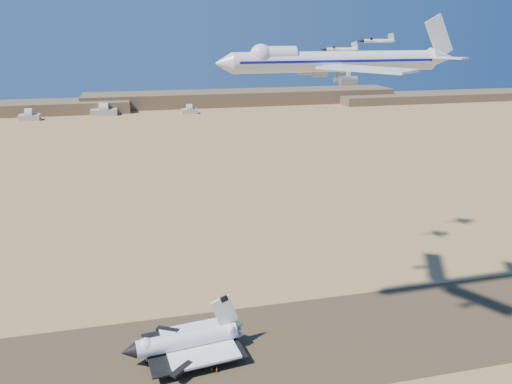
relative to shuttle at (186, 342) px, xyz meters
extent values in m
plane|color=tan|center=(11.25, -1.80, -5.06)|extent=(1200.00, 1200.00, 0.00)
cube|color=brown|center=(11.25, -1.80, -5.03)|extent=(600.00, 50.00, 0.06)
cube|color=brown|center=(131.25, 538.20, 3.94)|extent=(420.00, 60.00, 18.00)
cube|color=brown|center=(411.25, 508.20, 0.44)|extent=(300.00, 60.00, 11.00)
cube|color=beige|center=(-128.75, 468.20, -1.81)|extent=(22.00, 14.00, 6.50)
cube|color=beige|center=(-48.75, 483.20, -1.31)|extent=(30.00, 15.00, 7.50)
cube|color=beige|center=(51.25, 473.20, -2.31)|extent=(19.00, 12.50, 5.50)
cylinder|color=white|center=(0.08, 0.01, 0.71)|extent=(31.24, 9.13, 5.39)
cone|color=black|center=(-17.31, -2.14, 0.71)|extent=(4.93, 5.62, 5.12)
sphere|color=white|center=(-12.34, -1.53, 1.48)|extent=(5.01, 5.01, 5.01)
cube|color=white|center=(3.91, 0.48, -1.50)|extent=(23.86, 25.53, 0.87)
cube|color=black|center=(2.00, 0.25, -1.93)|extent=(31.50, 26.48, 0.48)
cube|color=white|center=(12.51, 1.55, 8.23)|extent=(8.94, 1.76, 11.09)
cylinder|color=gray|center=(-12.34, -1.53, -3.52)|extent=(0.35, 0.35, 3.08)
cylinder|color=black|center=(-12.34, -1.53, -4.53)|extent=(1.10, 0.56, 1.06)
cylinder|color=gray|center=(6.41, -4.06, -3.52)|extent=(0.35, 0.35, 3.08)
cylinder|color=black|center=(6.41, -4.06, -4.53)|extent=(1.10, 0.56, 1.06)
cylinder|color=gray|center=(5.23, 5.50, -3.52)|extent=(0.35, 0.35, 3.08)
cylinder|color=black|center=(5.23, 5.50, -4.53)|extent=(1.10, 0.56, 1.06)
cylinder|color=white|center=(46.25, 1.69, 83.97)|extent=(60.58, 6.95, 5.69)
cone|color=white|center=(13.80, 1.01, 83.97)|extent=(4.56, 5.78, 5.69)
sphere|color=white|center=(24.03, 1.22, 86.01)|extent=(5.87, 5.87, 5.87)
cube|color=white|center=(48.33, -12.50, 82.90)|extent=(20.00, 27.19, 0.62)
cube|color=white|center=(47.73, 15.95, 82.90)|extent=(19.17, 27.42, 0.62)
cube|color=white|center=(78.38, -3.42, 84.86)|extent=(9.25, 10.90, 0.44)
cube|color=white|center=(78.14, 8.14, 84.86)|extent=(9.00, 10.93, 0.44)
cube|color=white|center=(78.26, 2.36, 90.64)|extent=(10.15, 0.83, 12.71)
cylinder|color=gray|center=(44.64, -6.35, 80.23)|extent=(4.49, 2.40, 2.31)
cylinder|color=gray|center=(43.03, -14.39, 80.23)|extent=(4.49, 2.40, 2.31)
cylinder|color=gray|center=(44.31, 9.65, 80.23)|extent=(4.49, 2.40, 2.31)
cylinder|color=gray|center=(42.36, 17.62, 80.23)|extent=(4.49, 2.40, 2.31)
imported|color=orange|center=(7.92, -10.37, -4.04)|extent=(0.61, 0.79, 1.92)
imported|color=orange|center=(4.95, -7.93, -4.09)|extent=(0.89, 1.03, 1.84)
imported|color=orange|center=(6.39, -9.77, -4.18)|extent=(1.01, 1.04, 1.64)
cylinder|color=white|center=(66.90, 48.06, 85.41)|extent=(11.64, 3.01, 1.35)
cone|color=black|center=(60.03, 49.07, 85.41)|extent=(2.66, 1.60, 1.25)
sphere|color=black|center=(64.04, 48.48, 85.90)|extent=(1.35, 1.35, 1.35)
cube|color=white|center=(67.85, 47.92, 85.22)|extent=(4.46, 8.12, 0.24)
cube|color=white|center=(71.67, 47.36, 85.41)|extent=(2.80, 5.08, 0.19)
cube|color=white|center=(71.86, 47.33, 86.76)|extent=(2.92, 0.66, 3.26)
cylinder|color=white|center=(87.68, 59.87, 88.15)|extent=(12.50, 2.37, 1.45)
cone|color=black|center=(80.24, 60.43, 88.15)|extent=(2.79, 1.54, 1.35)
sphere|color=black|center=(84.58, 60.11, 88.67)|extent=(1.45, 1.45, 1.45)
cube|color=white|center=(88.71, 59.80, 87.94)|extent=(4.23, 8.53, 0.26)
cube|color=white|center=(92.84, 59.49, 88.15)|extent=(2.66, 5.33, 0.21)
cube|color=white|center=(93.05, 59.47, 89.60)|extent=(3.14, 0.49, 3.50)
camera|label=1|loc=(-9.46, -134.54, 92.69)|focal=35.00mm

